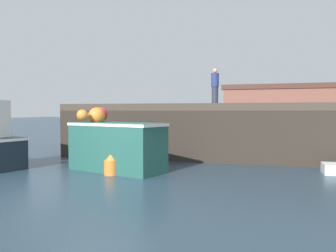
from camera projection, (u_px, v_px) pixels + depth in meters
The scene contains 6 objects.
ground at pixel (94, 184), 8.67m from camera, with size 120.00×160.00×0.10m.
pier at pixel (226, 113), 14.60m from camera, with size 11.88×7.57×2.02m.
fishing_boat_near_right at pixel (115, 144), 10.25m from camera, with size 3.14×2.00×1.88m.
dockworker at pixel (215, 87), 15.55m from camera, with size 0.34×0.34×1.63m.
warehouse at pixel (279, 106), 36.67m from camera, with size 11.38×4.78×4.45m.
mooring_buoy_foreground at pixel (112, 165), 9.62m from camera, with size 0.41×0.41×0.61m.
Camera 1 is at (4.23, -7.70, 1.76)m, focal length 37.42 mm.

